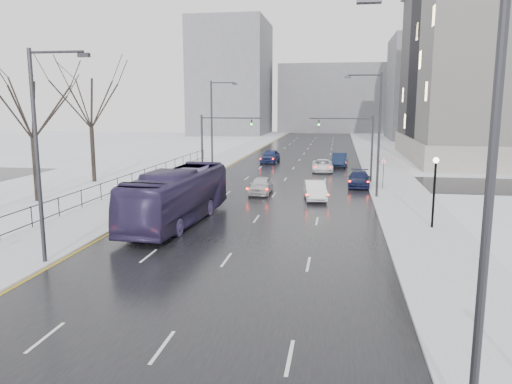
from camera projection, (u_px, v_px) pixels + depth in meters
The scene contains 26 objects.
road at pixel (295, 166), 61.28m from camera, with size 16.00×150.00×0.04m, color black.
cross_road at pixel (284, 181), 49.62m from camera, with size 130.00×10.00×0.04m, color black.
sidewalk_left at pixel (212, 164), 62.97m from camera, with size 5.00×150.00×0.16m, color silver.
sidewalk_right at pixel (383, 168), 59.57m from camera, with size 5.00×150.00×0.16m, color silver.
park_strip at pixel (141, 163), 64.51m from camera, with size 14.00×150.00×0.12m, color white.
tree_park_d at pixel (38, 202), 38.91m from camera, with size 8.75×8.75×12.50m, color black, non-canonical shape.
tree_park_e at pixel (95, 183), 48.69m from camera, with size 9.45×9.45×13.50m, color black, non-canonical shape.
iron_fence at pixel (67, 203), 34.09m from camera, with size 0.06×70.00×1.30m.
streetlight_r_near at pixel (477, 197), 10.41m from camera, with size 2.95×0.25×10.00m.
streetlight_r_mid at pixel (376, 129), 39.55m from camera, with size 2.95×0.25×10.00m.
streetlight_l_near at pixel (41, 147), 22.77m from camera, with size 2.95×0.25×10.00m.
streetlight_l_far at pixel (214, 122), 53.86m from camera, with size 2.95×0.25×10.00m.
lamppost_r_mid at pixel (435, 182), 29.85m from camera, with size 0.36×0.36×4.28m.
mast_signal_right at pixel (361, 141), 47.72m from camera, with size 6.10×0.33×6.50m.
mast_signal_left at pixel (212, 139), 50.10m from camera, with size 6.10×0.33×6.50m.
no_uturn_sign at pixel (384, 165), 43.85m from camera, with size 0.60×0.06×2.70m.
bldg_far_right at pixel (447, 88), 108.26m from camera, with size 24.00×20.00×22.00m, color slate.
bldg_far_left at pixel (231, 78), 125.55m from camera, with size 18.00×22.00×28.00m, color slate.
bldg_far_center at pixel (336, 99), 136.78m from camera, with size 30.00×18.00×18.00m, color slate.
bus at pixel (178, 196), 31.78m from camera, with size 2.90×12.41×3.46m, color #332A51.
sedan_center_near at pixel (261, 185), 42.23m from camera, with size 1.72×4.27×1.46m, color silver.
sedan_right_near at pixel (315, 190), 39.72m from camera, with size 1.57×4.51×1.49m, color white.
sedan_right_cross at pixel (322, 166), 56.16m from camera, with size 2.30×4.99×1.39m, color white.
sedan_right_far at pixel (359, 179), 46.03m from camera, with size 1.95×4.81×1.40m, color #14193D.
sedan_center_far at pixel (270, 156), 64.81m from camera, with size 2.01×4.99×1.70m, color navy.
sedan_right_distant at pixel (340, 160), 60.75m from camera, with size 1.74×4.98×1.64m, color #121D37.
Camera 1 is at (5.28, -0.86, 7.54)m, focal length 35.00 mm.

